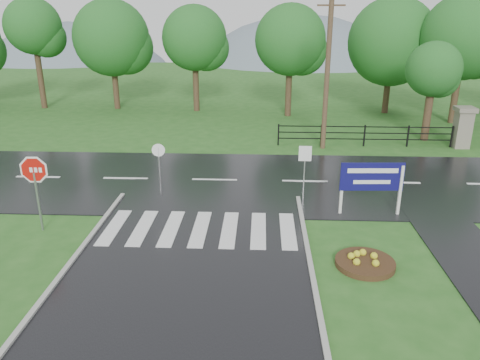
{
  "coord_description": "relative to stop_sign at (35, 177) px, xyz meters",
  "views": [
    {
      "loc": [
        2.04,
        -9.44,
        7.1
      ],
      "look_at": [
        1.32,
        6.0,
        1.5
      ],
      "focal_mm": 35.0,
      "sensor_mm": 36.0,
      "label": 1
    }
  ],
  "objects": [
    {
      "name": "pillar_west",
      "position": [
        18.42,
        11.23,
        -0.77
      ],
      "size": [
        1.0,
        1.0,
        2.24
      ],
      "color": "gray",
      "rests_on": "ground"
    },
    {
      "name": "entrance_tree_left",
      "position": [
        16.97,
        12.73,
        2.05
      ],
      "size": [
        3.04,
        3.04,
        5.58
      ],
      "color": "#3D2B1C",
      "rests_on": "ground"
    },
    {
      "name": "reg_sign_round",
      "position": [
        3.43,
        3.27,
        -0.55
      ],
      "size": [
        0.51,
        0.09,
        2.22
      ],
      "color": "#939399",
      "rests_on": "ground"
    },
    {
      "name": "ground",
      "position": [
        5.42,
        -4.77,
        -1.95
      ],
      "size": [
        120.0,
        120.0,
        0.0
      ],
      "primitive_type": "plane",
      "color": "#275C1E",
      "rests_on": "ground"
    },
    {
      "name": "crosswalk",
      "position": [
        5.42,
        0.23,
        -1.89
      ],
      "size": [
        6.5,
        2.8,
        0.02
      ],
      "color": "silver",
      "rests_on": "ground"
    },
    {
      "name": "utility_pole_east",
      "position": [
        10.84,
        10.73,
        2.11
      ],
      "size": [
        1.42,
        0.27,
        7.98
      ],
      "color": "#473523",
      "rests_on": "ground"
    },
    {
      "name": "walkway",
      "position": [
        13.92,
        -0.77,
        -1.95
      ],
      "size": [
        2.2,
        11.0,
        0.04
      ],
      "primitive_type": "cube",
      "color": "black",
      "rests_on": "ground"
    },
    {
      "name": "treeline",
      "position": [
        6.42,
        19.23,
        -1.95
      ],
      "size": [
        83.2,
        5.2,
        10.0
      ],
      "color": "#1C5A20",
      "rests_on": "ground"
    },
    {
      "name": "fence_west",
      "position": [
        13.17,
        11.23,
        -1.23
      ],
      "size": [
        9.58,
        0.08,
        1.2
      ],
      "color": "black",
      "rests_on": "ground"
    },
    {
      "name": "estate_billboard",
      "position": [
        11.47,
        1.84,
        -0.57
      ],
      "size": [
        2.3,
        0.17,
        2.01
      ],
      "color": "silver",
      "rests_on": "ground"
    },
    {
      "name": "flower_bed",
      "position": [
        10.58,
        -1.92,
        -1.82
      ],
      "size": [
        1.75,
        1.75,
        0.35
      ],
      "color": "#332111",
      "rests_on": "ground"
    },
    {
      "name": "hills",
      "position": [
        8.91,
        60.23,
        -17.49
      ],
      "size": [
        102.0,
        48.0,
        48.0
      ],
      "color": "slate",
      "rests_on": "ground"
    },
    {
      "name": "main_road",
      "position": [
        5.42,
        5.23,
        -1.95
      ],
      "size": [
        90.0,
        8.0,
        0.04
      ],
      "primitive_type": "cube",
      "color": "black",
      "rests_on": "ground"
    },
    {
      "name": "reg_sign_small",
      "position": [
        9.17,
        3.19,
        -0.38
      ],
      "size": [
        0.49,
        0.06,
        2.22
      ],
      "color": "#939399",
      "rests_on": "ground"
    },
    {
      "name": "stop_sign",
      "position": [
        0.0,
        0.0,
        0.0
      ],
      "size": [
        1.25,
        0.08,
        2.82
      ],
      "color": "#939399",
      "rests_on": "ground"
    }
  ]
}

